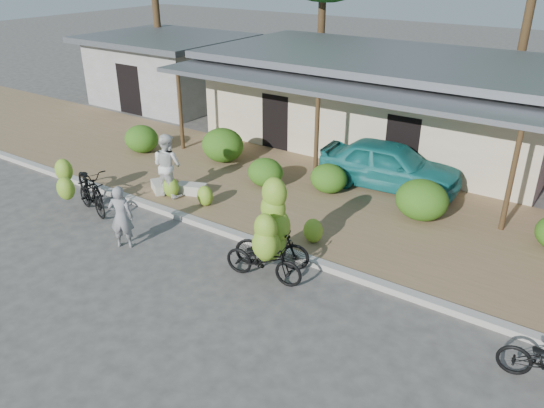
{
  "coord_description": "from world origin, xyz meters",
  "views": [
    {
      "loc": [
        7.52,
        -7.35,
        6.66
      ],
      "look_at": [
        1.08,
        2.11,
        1.2
      ],
      "focal_mm": 35.0,
      "sensor_mm": 36.0,
      "label": 1
    }
  ],
  "objects_px": {
    "vendor": "(121,217)",
    "sack_near": "(192,189)",
    "bike_center": "(268,241)",
    "teal_van": "(390,165)",
    "bike_left": "(87,195)",
    "bystander": "(167,165)",
    "bike_right": "(270,245)",
    "bike_far_left": "(87,182)",
    "sack_far": "(160,187)"
  },
  "relations": [
    {
      "from": "vendor",
      "to": "sack_near",
      "type": "bearing_deg",
      "value": -109.39
    },
    {
      "from": "bike_center",
      "to": "teal_van",
      "type": "height_order",
      "value": "bike_center"
    },
    {
      "from": "bike_left",
      "to": "bystander",
      "type": "height_order",
      "value": "bystander"
    },
    {
      "from": "bike_right",
      "to": "sack_near",
      "type": "height_order",
      "value": "bike_right"
    },
    {
      "from": "bike_far_left",
      "to": "bike_left",
      "type": "xyz_separation_m",
      "value": [
        0.72,
        -0.57,
        -0.02
      ]
    },
    {
      "from": "bike_left",
      "to": "bike_center",
      "type": "distance_m",
      "value": 5.91
    },
    {
      "from": "bystander",
      "to": "sack_far",
      "type": "bearing_deg",
      "value": -3.6
    },
    {
      "from": "sack_near",
      "to": "bike_far_left",
      "type": "bearing_deg",
      "value": -141.37
    },
    {
      "from": "sack_near",
      "to": "bystander",
      "type": "distance_m",
      "value": 1.02
    },
    {
      "from": "sack_far",
      "to": "bystander",
      "type": "bearing_deg",
      "value": -3.67
    },
    {
      "from": "sack_far",
      "to": "bystander",
      "type": "relative_size",
      "value": 0.4
    },
    {
      "from": "sack_near",
      "to": "sack_far",
      "type": "height_order",
      "value": "sack_near"
    },
    {
      "from": "bike_far_left",
      "to": "bike_center",
      "type": "height_order",
      "value": "bike_center"
    },
    {
      "from": "bike_left",
      "to": "bike_right",
      "type": "height_order",
      "value": "bike_right"
    },
    {
      "from": "bike_center",
      "to": "sack_near",
      "type": "distance_m",
      "value": 4.81
    },
    {
      "from": "bike_center",
      "to": "sack_far",
      "type": "xyz_separation_m",
      "value": [
        -5.2,
        1.75,
        -0.59
      ]
    },
    {
      "from": "bike_center",
      "to": "sack_near",
      "type": "xyz_separation_m",
      "value": [
        -4.27,
        2.15,
        -0.58
      ]
    },
    {
      "from": "bike_center",
      "to": "bike_far_left",
      "type": "bearing_deg",
      "value": 79.38
    },
    {
      "from": "vendor",
      "to": "bike_far_left",
      "type": "bearing_deg",
      "value": -53.33
    },
    {
      "from": "bike_left",
      "to": "bike_far_left",
      "type": "bearing_deg",
      "value": 67.11
    },
    {
      "from": "sack_near",
      "to": "sack_far",
      "type": "bearing_deg",
      "value": -157.08
    },
    {
      "from": "sack_far",
      "to": "teal_van",
      "type": "bearing_deg",
      "value": 36.65
    },
    {
      "from": "bike_left",
      "to": "sack_far",
      "type": "xyz_separation_m",
      "value": [
        0.69,
        2.05,
        -0.31
      ]
    },
    {
      "from": "bike_left",
      "to": "sack_far",
      "type": "bearing_deg",
      "value": -3.23
    },
    {
      "from": "vendor",
      "to": "bike_left",
      "type": "bearing_deg",
      "value": -47.45
    },
    {
      "from": "bike_center",
      "to": "bike_right",
      "type": "xyz_separation_m",
      "value": [
        -0.02,
        0.1,
        -0.15
      ]
    },
    {
      "from": "bystander",
      "to": "bike_far_left",
      "type": "bearing_deg",
      "value": 38.11
    },
    {
      "from": "bike_left",
      "to": "bystander",
      "type": "distance_m",
      "value": 2.37
    },
    {
      "from": "bike_far_left",
      "to": "vendor",
      "type": "relative_size",
      "value": 1.28
    },
    {
      "from": "bike_left",
      "to": "bike_right",
      "type": "distance_m",
      "value": 5.89
    },
    {
      "from": "bike_far_left",
      "to": "vendor",
      "type": "bearing_deg",
      "value": -93.3
    },
    {
      "from": "teal_van",
      "to": "vendor",
      "type": "bearing_deg",
      "value": 144.62
    },
    {
      "from": "bike_center",
      "to": "bystander",
      "type": "xyz_separation_m",
      "value": [
        -4.76,
        1.72,
        0.21
      ]
    },
    {
      "from": "sack_near",
      "to": "teal_van",
      "type": "height_order",
      "value": "teal_van"
    },
    {
      "from": "bike_left",
      "to": "bystander",
      "type": "xyz_separation_m",
      "value": [
        1.14,
        2.02,
        0.5
      ]
    },
    {
      "from": "sack_near",
      "to": "vendor",
      "type": "relative_size",
      "value": 0.52
    },
    {
      "from": "bike_left",
      "to": "teal_van",
      "type": "distance_m",
      "value": 8.83
    },
    {
      "from": "bike_left",
      "to": "bike_right",
      "type": "xyz_separation_m",
      "value": [
        5.87,
        0.4,
        0.13
      ]
    },
    {
      "from": "vendor",
      "to": "bike_right",
      "type": "bearing_deg",
      "value": 166.65
    },
    {
      "from": "bike_right",
      "to": "teal_van",
      "type": "xyz_separation_m",
      "value": [
        0.41,
        5.81,
        0.15
      ]
    },
    {
      "from": "bike_far_left",
      "to": "bike_left",
      "type": "relative_size",
      "value": 1.24
    },
    {
      "from": "bike_left",
      "to": "sack_far",
      "type": "relative_size",
      "value": 2.26
    },
    {
      "from": "bystander",
      "to": "teal_van",
      "type": "distance_m",
      "value": 6.63
    },
    {
      "from": "sack_near",
      "to": "bystander",
      "type": "xyz_separation_m",
      "value": [
        -0.49,
        -0.42,
        0.79
      ]
    },
    {
      "from": "bike_far_left",
      "to": "sack_far",
      "type": "distance_m",
      "value": 2.07
    },
    {
      "from": "bike_center",
      "to": "sack_far",
      "type": "bearing_deg",
      "value": 63.1
    },
    {
      "from": "bike_right",
      "to": "bystander",
      "type": "height_order",
      "value": "bystander"
    },
    {
      "from": "bike_far_left",
      "to": "bike_right",
      "type": "bearing_deg",
      "value": -71.5
    },
    {
      "from": "bystander",
      "to": "teal_van",
      "type": "xyz_separation_m",
      "value": [
        5.14,
        4.18,
        -0.22
      ]
    },
    {
      "from": "bike_right",
      "to": "bike_far_left",
      "type": "bearing_deg",
      "value": 67.53
    }
  ]
}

